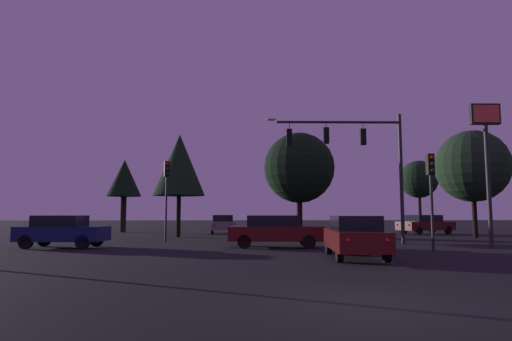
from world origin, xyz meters
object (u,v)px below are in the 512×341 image
(traffic_light_corner_right, at_px, (167,185))
(tree_lot_edge, at_px, (124,179))
(car_nearside_lane, at_px, (355,236))
(traffic_signal_mast_arm, at_px, (357,150))
(traffic_light_corner_left, at_px, (431,182))
(car_parked_lot, at_px, (425,224))
(tree_right_cluster, at_px, (179,165))
(store_sign_illuminated, at_px, (486,142))
(tree_behind_sign, at_px, (419,179))
(car_crossing_left, at_px, (275,231))
(tree_left_far, at_px, (472,166))
(tree_center_horizon, at_px, (299,168))
(car_crossing_right, at_px, (62,231))
(car_far_lane, at_px, (222,224))

(traffic_light_corner_right, height_order, tree_lot_edge, tree_lot_edge)
(traffic_light_corner_right, height_order, car_nearside_lane, traffic_light_corner_right)
(traffic_signal_mast_arm, relative_size, tree_lot_edge, 1.17)
(traffic_light_corner_left, height_order, car_parked_lot, traffic_light_corner_left)
(car_nearside_lane, height_order, tree_right_cluster, tree_right_cluster)
(store_sign_illuminated, height_order, tree_behind_sign, tree_behind_sign)
(traffic_signal_mast_arm, distance_m, car_crossing_left, 6.93)
(traffic_signal_mast_arm, distance_m, traffic_light_corner_right, 11.05)
(tree_lot_edge, bearing_deg, traffic_signal_mast_arm, -43.78)
(tree_left_far, bearing_deg, car_nearside_lane, -132.29)
(tree_left_far, bearing_deg, traffic_light_corner_left, -126.33)
(store_sign_illuminated, bearing_deg, tree_lot_edge, 138.12)
(traffic_light_corner_right, bearing_deg, tree_right_cluster, 89.11)
(traffic_signal_mast_arm, relative_size, tree_center_horizon, 1.04)
(car_nearside_lane, distance_m, tree_left_far, 18.12)
(car_nearside_lane, bearing_deg, tree_right_cluster, 118.55)
(car_crossing_right, bearing_deg, store_sign_illuminated, -3.90)
(store_sign_illuminated, xyz_separation_m, tree_behind_sign, (6.64, 23.03, 0.04))
(store_sign_illuminated, bearing_deg, tree_behind_sign, 73.92)
(car_crossing_right, height_order, car_far_lane, same)
(car_far_lane, bearing_deg, tree_lot_edge, 160.75)
(tree_center_horizon, distance_m, tree_right_cluster, 8.40)
(car_nearside_lane, distance_m, tree_right_cluster, 17.69)
(car_far_lane, bearing_deg, tree_right_cluster, -118.17)
(store_sign_illuminated, xyz_separation_m, tree_lot_edge, (-21.72, 19.47, -0.31))
(tree_left_far, relative_size, tree_center_horizon, 1.01)
(store_sign_illuminated, bearing_deg, traffic_signal_mast_arm, 144.99)
(car_nearside_lane, height_order, tree_left_far, tree_left_far)
(traffic_light_corner_right, height_order, tree_center_horizon, tree_center_horizon)
(car_nearside_lane, distance_m, car_crossing_left, 5.80)
(traffic_light_corner_right, bearing_deg, store_sign_illuminated, -19.70)
(store_sign_illuminated, xyz_separation_m, tree_left_far, (4.27, 8.90, -0.19))
(traffic_light_corner_right, relative_size, car_crossing_left, 1.00)
(traffic_light_corner_left, relative_size, tree_left_far, 0.57)
(traffic_light_corner_left, relative_size, car_crossing_right, 1.00)
(store_sign_illuminated, relative_size, tree_center_horizon, 0.95)
(car_crossing_right, distance_m, tree_right_cluster, 11.29)
(traffic_signal_mast_arm, distance_m, traffic_light_corner_left, 6.07)
(car_nearside_lane, height_order, car_parked_lot, same)
(tree_center_horizon, height_order, tree_right_cluster, tree_right_cluster)
(car_crossing_left, distance_m, car_crossing_right, 10.10)
(car_crossing_right, distance_m, car_parked_lot, 26.71)
(car_nearside_lane, xyz_separation_m, car_far_lane, (-5.28, 20.55, -0.00))
(tree_right_cluster, bearing_deg, traffic_signal_mast_arm, -34.42)
(car_nearside_lane, distance_m, car_far_lane, 21.22)
(traffic_signal_mast_arm, distance_m, tree_behind_sign, 22.72)
(traffic_light_corner_right, distance_m, store_sign_illuminated, 16.97)
(traffic_light_corner_left, relative_size, tree_right_cluster, 0.57)
(traffic_light_corner_right, distance_m, car_crossing_left, 7.86)
(tree_center_horizon, xyz_separation_m, tree_lot_edge, (-14.24, 9.58, -0.05))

